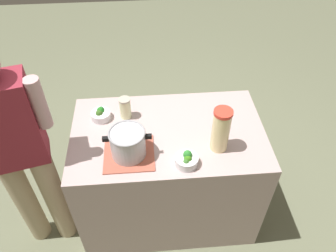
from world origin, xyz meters
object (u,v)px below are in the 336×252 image
mason_jar (125,108)px  broccoli_bowl_front (187,160)px  cooking_pot (128,143)px  lemonade_pitcher (221,130)px  broccoli_bowl_center (101,114)px  person_cook (19,154)px

mason_jar → broccoli_bowl_front: size_ratio=1.11×
cooking_pot → lemonade_pitcher: bearing=-178.6°
broccoli_bowl_center → person_cook: (0.45, 0.31, -0.00)m
mason_jar → broccoli_bowl_center: bearing=1.0°
person_cook → broccoli_bowl_center: bearing=-145.9°
mason_jar → broccoli_bowl_center: size_ratio=1.17×
mason_jar → person_cook: size_ratio=0.09×
mason_jar → broccoli_bowl_center: 0.17m
broccoli_bowl_center → mason_jar: bearing=-179.0°
broccoli_bowl_front → cooking_pot: bearing=-16.8°
cooking_pot → broccoli_bowl_center: size_ratio=2.19×
broccoli_bowl_front → person_cook: size_ratio=0.08×
cooking_pot → lemonade_pitcher: lemonade_pitcher is taller
mason_jar → broccoli_bowl_front: 0.56m
broccoli_bowl_front → broccoli_bowl_center: bearing=-40.1°
lemonade_pitcher → person_cook: 1.18m
cooking_pot → broccoli_bowl_front: size_ratio=2.08×
broccoli_bowl_center → person_cook: person_cook is taller
lemonade_pitcher → broccoli_bowl_front: size_ratio=2.16×
cooking_pot → broccoli_bowl_front: bearing=163.2°
cooking_pot → mason_jar: 0.34m
lemonade_pitcher → broccoli_bowl_center: (0.72, -0.32, -0.11)m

